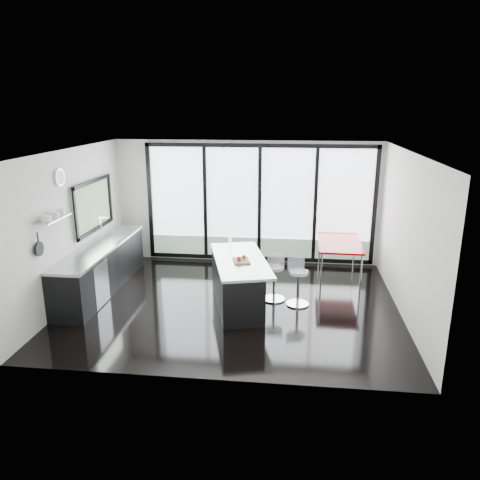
# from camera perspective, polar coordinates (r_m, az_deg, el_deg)

# --- Properties ---
(floor) EXTENTS (6.00, 5.00, 0.00)m
(floor) POSITION_cam_1_polar(r_m,az_deg,el_deg) (8.76, -0.88, -7.77)
(floor) COLOR black
(floor) RESTS_ON ground
(ceiling) EXTENTS (6.00, 5.00, 0.00)m
(ceiling) POSITION_cam_1_polar(r_m,az_deg,el_deg) (8.04, -0.97, 10.78)
(ceiling) COLOR white
(ceiling) RESTS_ON wall_back
(wall_back) EXTENTS (6.00, 0.09, 2.80)m
(wall_back) POSITION_cam_1_polar(r_m,az_deg,el_deg) (10.68, 2.25, 3.82)
(wall_back) COLOR silver
(wall_back) RESTS_ON ground
(wall_front) EXTENTS (6.00, 0.00, 2.80)m
(wall_front) POSITION_cam_1_polar(r_m,az_deg,el_deg) (5.94, -4.06, -5.16)
(wall_front) COLOR silver
(wall_front) RESTS_ON ground
(wall_left) EXTENTS (0.26, 5.00, 2.80)m
(wall_left) POSITION_cam_1_polar(r_m,az_deg,el_deg) (9.35, -19.10, 2.98)
(wall_left) COLOR silver
(wall_left) RESTS_ON ground
(wall_right) EXTENTS (0.00, 5.00, 2.80)m
(wall_right) POSITION_cam_1_polar(r_m,az_deg,el_deg) (8.45, 19.68, 0.43)
(wall_right) COLOR silver
(wall_right) RESTS_ON ground
(counter_cabinets) EXTENTS (0.69, 3.24, 1.36)m
(counter_cabinets) POSITION_cam_1_polar(r_m,az_deg,el_deg) (9.64, -16.57, -3.23)
(counter_cabinets) COLOR black
(counter_cabinets) RESTS_ON floor
(island) EXTENTS (1.41, 2.28, 1.13)m
(island) POSITION_cam_1_polar(r_m,az_deg,el_deg) (8.61, -0.45, -5.03)
(island) COLOR black
(island) RESTS_ON floor
(bar_stool_near) EXTENTS (0.54, 0.54, 0.66)m
(bar_stool_near) POSITION_cam_1_polar(r_m,az_deg,el_deg) (8.66, 7.09, -5.81)
(bar_stool_near) COLOR silver
(bar_stool_near) RESTS_ON floor
(bar_stool_far) EXTENTS (0.47, 0.47, 0.67)m
(bar_stool_far) POSITION_cam_1_polar(r_m,az_deg,el_deg) (8.83, 4.18, -5.25)
(bar_stool_far) COLOR silver
(bar_stool_far) RESTS_ON floor
(red_table) EXTENTS (0.90, 1.53, 0.81)m
(red_table) POSITION_cam_1_polar(r_m,az_deg,el_deg) (10.04, 11.93, -2.47)
(red_table) COLOR #9A0401
(red_table) RESTS_ON floor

